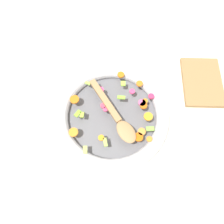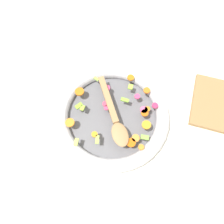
# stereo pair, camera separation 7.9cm
# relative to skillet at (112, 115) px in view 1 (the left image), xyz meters

# --- Properties ---
(ground_plane) EXTENTS (4.00, 4.00, 0.00)m
(ground_plane) POSITION_rel_skillet_xyz_m (0.00, 0.00, -0.02)
(ground_plane) COLOR silver
(skillet) EXTENTS (0.43, 0.43, 0.05)m
(skillet) POSITION_rel_skillet_xyz_m (0.00, 0.00, 0.00)
(skillet) COLOR slate
(skillet) RESTS_ON ground_plane
(chopped_vegetables) EXTENTS (0.33, 0.33, 0.01)m
(chopped_vegetables) POSITION_rel_skillet_xyz_m (0.01, -0.02, 0.03)
(chopped_vegetables) COLOR orange
(chopped_vegetables) RESTS_ON skillet
(wooden_spoon) EXTENTS (0.26, 0.19, 0.01)m
(wooden_spoon) POSITION_rel_skillet_xyz_m (-0.02, -0.02, 0.04)
(wooden_spoon) COLOR #A87F51
(wooden_spoon) RESTS_ON chopped_vegetables
(cutting_board) EXTENTS (0.23, 0.16, 0.02)m
(cutting_board) POSITION_rel_skillet_xyz_m (0.16, -0.36, -0.01)
(cutting_board) COLOR #9E7547
(cutting_board) RESTS_ON ground_plane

